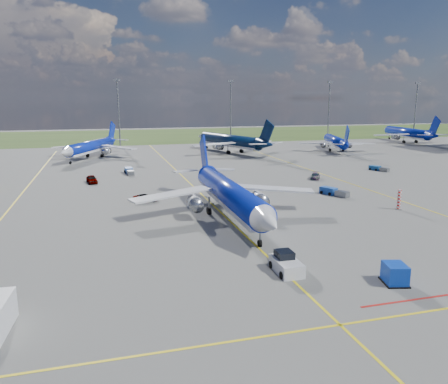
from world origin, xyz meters
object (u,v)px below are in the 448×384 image
object	(u,v)px
service_car_a	(92,179)
baggage_tug_w	(333,192)
bg_jet_n	(230,152)
warning_post	(399,199)
pushback_tug	(286,264)
bg_jet_ne	(335,151)
baggage_tug_c	(129,171)
main_airliner	(229,218)
bg_jet_nnw	(91,158)
bg_jet_ene	(406,142)
service_car_c	(315,176)
service_car_b	(146,198)
uld_container	(395,274)
baggage_tug_e	(378,169)

from	to	relation	value
service_car_a	baggage_tug_w	world-z (taller)	service_car_a
bg_jet_n	warning_post	bearing A→B (deg)	74.21
pushback_tug	service_car_a	distance (m)	54.74
bg_jet_ne	baggage_tug_c	world-z (taller)	bg_jet_ne
pushback_tug	baggage_tug_c	size ratio (longest dim) A/B	1.02
main_airliner	baggage_tug_w	world-z (taller)	main_airliner
bg_jet_nnw	baggage_tug_c	bearing A→B (deg)	-48.92
bg_jet_nnw	bg_jet_ene	size ratio (longest dim) A/B	0.89
main_airliner	baggage_tug_c	size ratio (longest dim) A/B	6.77
bg_jet_nnw	bg_jet_n	xyz separation A→B (m)	(40.61, 2.00, 0.00)
bg_jet_n	service_car_c	distance (m)	47.76
pushback_tug	main_airliner	bearing A→B (deg)	89.91
pushback_tug	baggage_tug_w	bearing A→B (deg)	54.21
service_car_a	baggage_tug_w	distance (m)	45.82
service_car_a	bg_jet_ne	bearing A→B (deg)	16.65
baggage_tug_c	baggage_tug_w	bearing A→B (deg)	-48.27
bg_jet_n	service_car_b	xyz separation A→B (m)	(-31.21, -58.31, 0.57)
service_car_c	uld_container	bearing A→B (deg)	-78.41
bg_jet_ne	baggage_tug_c	xyz separation A→B (m)	(-65.45, -26.59, 0.58)
main_airliner	service_car_b	size ratio (longest dim) A/B	9.17
bg_jet_n	bg_jet_ene	xyz separation A→B (m)	(72.66, 12.20, 0.00)
warning_post	main_airliner	world-z (taller)	main_airliner
bg_jet_ene	bg_jet_n	bearing A→B (deg)	17.97
service_car_a	service_car_b	distance (m)	20.41
warning_post	main_airliner	size ratio (longest dim) A/B	0.08
baggage_tug_w	service_car_c	bearing A→B (deg)	49.85
warning_post	service_car_c	distance (m)	26.08
bg_jet_n	pushback_tug	size ratio (longest dim) A/B	6.93
baggage_tug_c	bg_jet_nnw	bearing A→B (deg)	102.46
bg_jet_n	baggage_tug_c	size ratio (longest dim) A/B	7.09
main_airliner	service_car_a	world-z (taller)	main_airliner
service_car_c	baggage_tug_w	world-z (taller)	service_car_c
pushback_tug	uld_container	bearing A→B (deg)	-30.76
bg_jet_n	service_car_a	xyz separation A→B (m)	(-39.82, -39.81, 0.75)
service_car_b	bg_jet_n	bearing A→B (deg)	-24.76
bg_jet_ene	service_car_b	bearing A→B (deg)	42.61
pushback_tug	baggage_tug_e	bearing A→B (deg)	48.65
warning_post	service_car_c	xyz separation A→B (m)	(-0.27, 26.07, -0.88)
uld_container	baggage_tug_w	bearing A→B (deg)	83.25
service_car_a	service_car_c	world-z (taller)	service_car_a
bg_jet_nnw	pushback_tug	bearing A→B (deg)	-53.15
baggage_tug_e	pushback_tug	bearing A→B (deg)	-155.89
service_car_b	baggage_tug_e	world-z (taller)	service_car_b
pushback_tug	service_car_a	xyz separation A→B (m)	(-18.59, 51.48, -0.03)
bg_jet_ene	baggage_tug_e	distance (m)	73.43
bg_jet_ene	pushback_tug	size ratio (longest dim) A/B	6.84
baggage_tug_c	baggage_tug_e	xyz separation A→B (m)	(55.12, -11.05, -0.09)
warning_post	baggage_tug_c	bearing A→B (deg)	130.59
bg_jet_ne	bg_jet_n	bearing A→B (deg)	10.32
baggage_tug_c	bg_jet_n	bearing A→B (deg)	39.89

